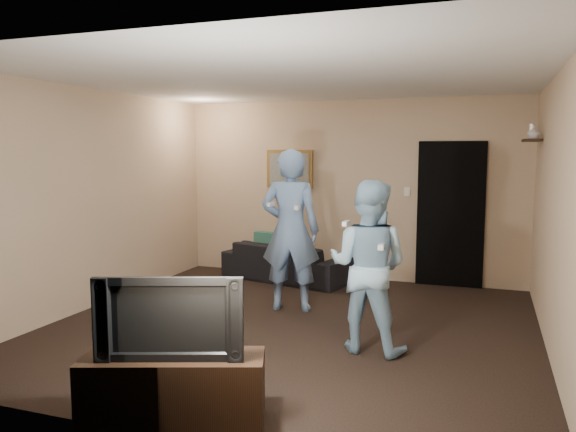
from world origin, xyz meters
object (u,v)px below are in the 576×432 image
at_px(tv_console, 173,387).
at_px(television, 171,315).
at_px(wii_player_right, 368,266).
at_px(wii_player_left, 290,230).
at_px(sofa, 286,261).

bearing_deg(tv_console, television, -20.03).
relative_size(tv_console, wii_player_right, 0.78).
height_order(tv_console, wii_player_left, wii_player_left).
height_order(sofa, tv_console, sofa).
height_order(tv_console, television, television).
bearing_deg(tv_console, sofa, 79.67).
relative_size(sofa, wii_player_left, 0.99).
xyz_separation_m(television, wii_player_left, (-0.18, 2.92, 0.19)).
bearing_deg(wii_player_left, wii_player_right, -42.64).
height_order(wii_player_left, wii_player_right, wii_player_left).
relative_size(wii_player_left, wii_player_right, 1.18).
distance_m(television, wii_player_left, 2.93).
height_order(tv_console, wii_player_right, wii_player_right).
relative_size(sofa, television, 1.88).
distance_m(sofa, television, 4.43).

